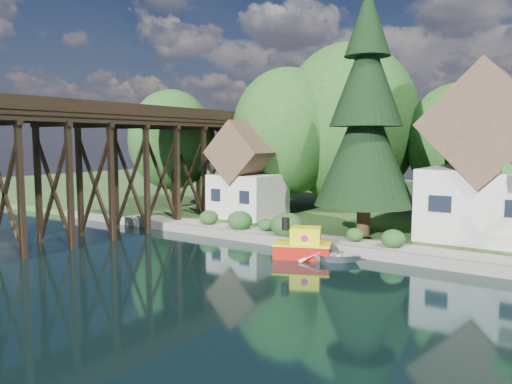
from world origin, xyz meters
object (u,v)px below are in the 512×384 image
house_left (491,166)px  conifer (366,118)px  shed (248,176)px  tugboat (303,246)px  trestle_bridge (117,160)px  boat_white_a (328,253)px

house_left → conifer: (-7.01, -3.82, 3.11)m
house_left → shed: (-18.00, -1.50, -1.31)m
shed → conifer: conifer is taller
shed → tugboat: size_ratio=2.11×
trestle_bridge → house_left: bearing=25.2°
house_left → tugboat: bearing=-129.7°
shed → trestle_bridge: bearing=-118.2°
boat_white_a → shed: bearing=42.8°
shed → boat_white_a: bearing=-35.7°
trestle_bridge → tugboat: (14.76, 0.92, -4.64)m
shed → house_left: bearing=4.8°
boat_white_a → conifer: bearing=-9.5°
trestle_bridge → shed: 10.69m
trestle_bridge → shed: bearing=61.8°
shed → boat_white_a: 14.20m
conifer → tugboat: bearing=-101.4°
house_left → tugboat: 13.63m
house_left → conifer: conifer is taller
shed → conifer: size_ratio=0.49×
shed → tugboat: shed is taller
tugboat → boat_white_a: size_ratio=0.96×
house_left → boat_white_a: bearing=-125.5°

